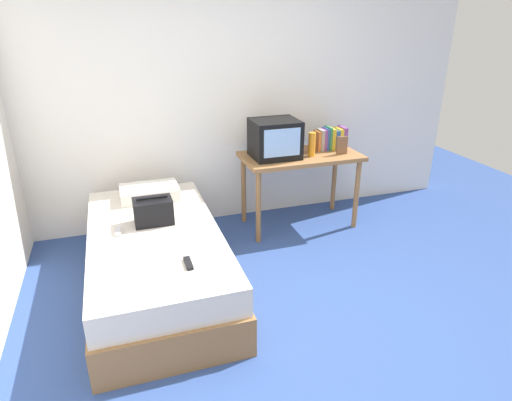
# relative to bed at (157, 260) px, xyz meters

# --- Properties ---
(ground_plane) EXTENTS (8.00, 8.00, 0.00)m
(ground_plane) POSITION_rel_bed_xyz_m (0.89, -0.80, -0.25)
(ground_plane) COLOR #2D4784
(wall_back) EXTENTS (5.20, 0.10, 2.60)m
(wall_back) POSITION_rel_bed_xyz_m (0.89, 1.20, 1.05)
(wall_back) COLOR silver
(wall_back) RESTS_ON ground
(bed) EXTENTS (1.00, 2.00, 0.50)m
(bed) POSITION_rel_bed_xyz_m (0.00, 0.00, 0.00)
(bed) COLOR olive
(bed) RESTS_ON ground
(desk) EXTENTS (1.16, 0.60, 0.76)m
(desk) POSITION_rel_bed_xyz_m (1.52, 0.72, 0.41)
(desk) COLOR olive
(desk) RESTS_ON ground
(tv) EXTENTS (0.44, 0.39, 0.36)m
(tv) POSITION_rel_bed_xyz_m (1.25, 0.72, 0.69)
(tv) COLOR black
(tv) RESTS_ON desk
(water_bottle) EXTENTS (0.07, 0.07, 0.23)m
(water_bottle) POSITION_rel_bed_xyz_m (1.60, 0.64, 0.63)
(water_bottle) COLOR orange
(water_bottle) RESTS_ON desk
(book_row) EXTENTS (0.31, 0.17, 0.23)m
(book_row) POSITION_rel_bed_xyz_m (1.88, 0.80, 0.62)
(book_row) COLOR #CC7233
(book_row) RESTS_ON desk
(picture_frame) EXTENTS (0.11, 0.02, 0.18)m
(picture_frame) POSITION_rel_bed_xyz_m (1.91, 0.60, 0.60)
(picture_frame) COLOR brown
(picture_frame) RESTS_ON desk
(pillow) EXTENTS (0.51, 0.34, 0.11)m
(pillow) POSITION_rel_bed_xyz_m (0.04, 0.69, 0.31)
(pillow) COLOR silver
(pillow) RESTS_ON bed
(handbag) EXTENTS (0.30, 0.20, 0.22)m
(handbag) POSITION_rel_bed_xyz_m (0.02, 0.15, 0.35)
(handbag) COLOR black
(handbag) RESTS_ON bed
(magazine) EXTENTS (0.21, 0.29, 0.01)m
(magazine) POSITION_rel_bed_xyz_m (-0.15, -0.29, 0.26)
(magazine) COLOR white
(magazine) RESTS_ON bed
(remote_dark) EXTENTS (0.04, 0.16, 0.02)m
(remote_dark) POSITION_rel_bed_xyz_m (0.16, -0.57, 0.26)
(remote_dark) COLOR black
(remote_dark) RESTS_ON bed
(remote_silver) EXTENTS (0.04, 0.14, 0.02)m
(remote_silver) POSITION_rel_bed_xyz_m (-0.26, 0.05, 0.26)
(remote_silver) COLOR #B7B7BC
(remote_silver) RESTS_ON bed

